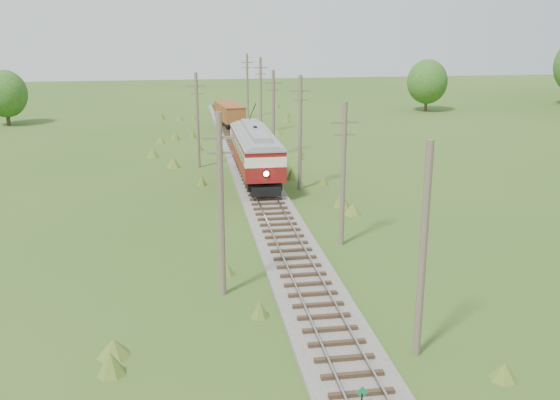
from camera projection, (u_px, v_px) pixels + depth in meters
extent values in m
cube|color=#605B54|center=(255.00, 180.00, 52.22)|extent=(3.60, 96.00, 0.25)
cube|color=#726659|center=(247.00, 176.00, 52.02)|extent=(0.08, 96.00, 0.17)
cube|color=#726659|center=(264.00, 176.00, 52.23)|extent=(0.08, 96.00, 0.17)
cube|color=#2D2116|center=(255.00, 178.00, 52.17)|extent=(2.40, 96.00, 0.16)
cube|color=#1B7941|center=(362.00, 392.00, 21.14)|extent=(0.45, 0.03, 0.45)
cube|color=black|center=(256.00, 170.00, 51.78)|extent=(2.58, 11.95, 0.49)
cube|color=maroon|center=(255.00, 157.00, 51.48)|extent=(3.04, 12.99, 1.19)
cube|color=beige|center=(255.00, 145.00, 51.21)|extent=(3.07, 13.06, 0.76)
cube|color=black|center=(255.00, 145.00, 51.21)|extent=(3.10, 12.47, 0.60)
cube|color=maroon|center=(255.00, 139.00, 51.06)|extent=(3.04, 12.99, 0.32)
cube|color=gray|center=(255.00, 135.00, 50.96)|extent=(3.10, 13.12, 0.41)
cube|color=gray|center=(255.00, 130.00, 50.86)|extent=(1.37, 9.75, 0.43)
sphere|color=#FFF2BF|center=(266.00, 174.00, 45.20)|extent=(0.39, 0.39, 0.39)
cylinder|color=black|center=(252.00, 112.00, 52.37)|extent=(0.07, 5.04, 2.09)
cylinder|color=black|center=(253.00, 186.00, 47.01)|extent=(0.13, 0.87, 0.87)
cylinder|color=black|center=(274.00, 185.00, 47.25)|extent=(0.13, 0.87, 0.87)
cylinder|color=black|center=(240.00, 158.00, 56.34)|extent=(0.13, 0.87, 0.87)
cylinder|color=black|center=(258.00, 158.00, 56.59)|extent=(0.13, 0.87, 0.87)
cube|color=black|center=(230.00, 122.00, 77.61)|extent=(2.80, 6.89, 0.46)
cube|color=brown|center=(230.00, 112.00, 77.29)|extent=(3.37, 7.69, 1.86)
cube|color=brown|center=(230.00, 104.00, 77.02)|extent=(3.44, 7.85, 0.11)
cylinder|color=black|center=(228.00, 124.00, 75.35)|extent=(0.21, 0.75, 0.74)
cylinder|color=black|center=(239.00, 124.00, 75.73)|extent=(0.21, 0.75, 0.74)
cylinder|color=black|center=(221.00, 119.00, 79.46)|extent=(0.21, 0.75, 0.74)
cylinder|color=black|center=(232.00, 118.00, 79.84)|extent=(0.21, 0.75, 0.74)
cone|color=gray|center=(268.00, 139.00, 67.88)|extent=(2.87, 2.87, 1.08)
cone|color=gray|center=(276.00, 143.00, 67.19)|extent=(1.62, 1.62, 0.63)
cylinder|color=brown|center=(423.00, 252.00, 23.97)|extent=(0.30, 0.30, 8.80)
cylinder|color=brown|center=(343.00, 175.00, 36.37)|extent=(0.30, 0.30, 8.60)
cube|color=brown|center=(345.00, 122.00, 35.51)|extent=(1.60, 0.12, 0.12)
cube|color=brown|center=(344.00, 134.00, 35.71)|extent=(1.20, 0.10, 0.10)
cylinder|color=brown|center=(300.00, 133.00, 48.64)|extent=(0.30, 0.30, 9.00)
cube|color=brown|center=(300.00, 91.00, 47.73)|extent=(1.60, 0.12, 0.12)
cube|color=brown|center=(300.00, 100.00, 47.92)|extent=(1.20, 0.10, 0.10)
cylinder|color=brown|center=(273.00, 114.00, 61.03)|extent=(0.30, 0.30, 8.40)
cube|color=brown|center=(273.00, 83.00, 60.20)|extent=(1.60, 0.12, 0.12)
cube|color=brown|center=(273.00, 90.00, 60.40)|extent=(1.20, 0.10, 0.10)
cylinder|color=brown|center=(261.00, 96.00, 73.36)|extent=(0.30, 0.30, 8.90)
cube|color=brown|center=(260.00, 68.00, 72.46)|extent=(1.60, 0.12, 0.12)
cube|color=brown|center=(261.00, 74.00, 72.66)|extent=(1.20, 0.10, 0.10)
cylinder|color=brown|center=(247.00, 86.00, 85.70)|extent=(0.30, 0.30, 8.70)
cube|color=brown|center=(247.00, 62.00, 84.83)|extent=(1.60, 0.12, 0.12)
cube|color=brown|center=(247.00, 68.00, 85.02)|extent=(1.20, 0.10, 0.10)
cylinder|color=brown|center=(221.00, 207.00, 29.50)|extent=(0.30, 0.30, 9.00)
cube|color=brown|center=(219.00, 138.00, 28.59)|extent=(1.60, 0.12, 0.12)
cube|color=brown|center=(220.00, 153.00, 28.78)|extent=(1.20, 0.10, 0.10)
cylinder|color=brown|center=(198.00, 121.00, 56.09)|extent=(0.30, 0.30, 8.60)
cube|color=brown|center=(196.00, 86.00, 55.23)|extent=(1.60, 0.12, 0.12)
cube|color=brown|center=(197.00, 94.00, 55.43)|extent=(1.20, 0.10, 0.10)
cylinder|color=#38281C|center=(8.00, 116.00, 80.03)|extent=(0.50, 0.50, 2.34)
ellipsoid|color=#254815|center=(5.00, 94.00, 79.24)|extent=(5.46, 5.46, 6.01)
cylinder|color=#38281C|center=(426.00, 103.00, 92.45)|extent=(0.50, 0.50, 2.52)
ellipsoid|color=#254815|center=(427.00, 82.00, 91.60)|extent=(5.88, 5.88, 6.47)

